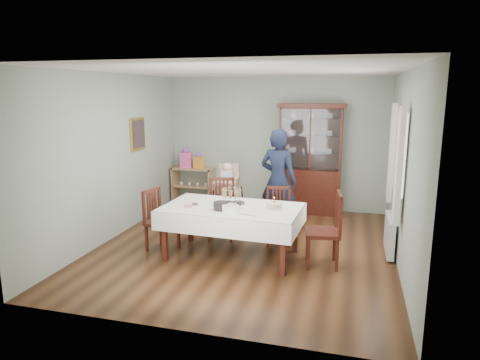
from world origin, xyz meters
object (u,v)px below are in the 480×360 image
(chair_far_left, at_px, (221,221))
(gift_bag_orange, at_px, (199,161))
(birthday_cake, at_px, (274,206))
(sideboard, at_px, (193,186))
(chair_end_right, at_px, (323,244))
(woman, at_px, (278,181))
(high_chair, at_px, (228,200))
(dining_table, at_px, (232,231))
(gift_bag_pink, at_px, (186,158))
(champagne_tray, at_px, (232,199))
(chair_end_left, at_px, (162,232))
(china_cabinet, at_px, (310,157))
(chair_far_right, at_px, (278,227))

(chair_far_left, xyz_separation_m, gift_bag_orange, (-1.11, 1.94, 0.66))
(birthday_cake, xyz_separation_m, gift_bag_orange, (-2.13, 2.64, 0.15))
(sideboard, xyz_separation_m, chair_end_right, (2.98, -2.69, -0.09))
(chair_far_left, height_order, woman, woman)
(high_chair, distance_m, gift_bag_orange, 1.59)
(dining_table, distance_m, sideboard, 3.16)
(chair_end_right, relative_size, birthday_cake, 4.01)
(sideboard, relative_size, high_chair, 0.79)
(sideboard, distance_m, chair_far_left, 2.33)
(dining_table, xyz_separation_m, chair_end_right, (1.33, 0.00, -0.07))
(sideboard, relative_size, chair_far_left, 0.91)
(woman, height_order, gift_bag_pink, woman)
(chair_end_right, bearing_deg, gift_bag_orange, -141.46)
(birthday_cake, bearing_deg, dining_table, -177.16)
(chair_far_left, xyz_separation_m, champagne_tray, (0.36, -0.61, 0.54))
(champagne_tray, relative_size, gift_bag_pink, 0.90)
(woman, bearing_deg, chair_end_left, 56.40)
(china_cabinet, xyz_separation_m, chair_far_left, (-1.25, -1.94, -0.83))
(gift_bag_orange, bearing_deg, chair_far_right, -43.18)
(champagne_tray, bearing_deg, woman, 68.73)
(gift_bag_pink, distance_m, gift_bag_orange, 0.29)
(champagne_tray, relative_size, birthday_cake, 1.54)
(chair_far_right, relative_size, chair_end_left, 0.96)
(dining_table, bearing_deg, chair_end_right, 0.11)
(dining_table, relative_size, sideboard, 2.29)
(chair_far_left, relative_size, birthday_cake, 3.80)
(chair_far_left, relative_size, chair_end_right, 0.95)
(sideboard, relative_size, chair_end_right, 0.86)
(china_cabinet, bearing_deg, chair_end_right, -79.71)
(sideboard, bearing_deg, gift_bag_orange, -7.96)
(dining_table, relative_size, china_cabinet, 0.95)
(china_cabinet, xyz_separation_m, birthday_cake, (-0.23, -2.64, -0.32))
(dining_table, height_order, gift_bag_pink, gift_bag_pink)
(woman, relative_size, birthday_cake, 6.88)
(woman, bearing_deg, chair_end_right, 138.17)
(woman, height_order, champagne_tray, woman)
(chair_end_left, distance_m, gift_bag_pink, 2.87)
(chair_end_left, relative_size, chair_end_right, 0.90)
(dining_table, distance_m, champagne_tray, 0.47)
(woman, relative_size, champagne_tray, 4.48)
(chair_far_right, bearing_deg, china_cabinet, 69.48)
(chair_far_left, relative_size, champagne_tray, 2.47)
(chair_far_left, distance_m, chair_end_right, 1.88)
(gift_bag_pink, bearing_deg, chair_far_left, -54.23)
(chair_end_left, bearing_deg, champagne_tray, -68.30)
(china_cabinet, bearing_deg, woman, -107.30)
(sideboard, bearing_deg, chair_end_right, -42.04)
(china_cabinet, distance_m, sideboard, 2.60)
(birthday_cake, bearing_deg, champagne_tray, 171.64)
(chair_end_right, bearing_deg, chair_far_right, -141.59)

